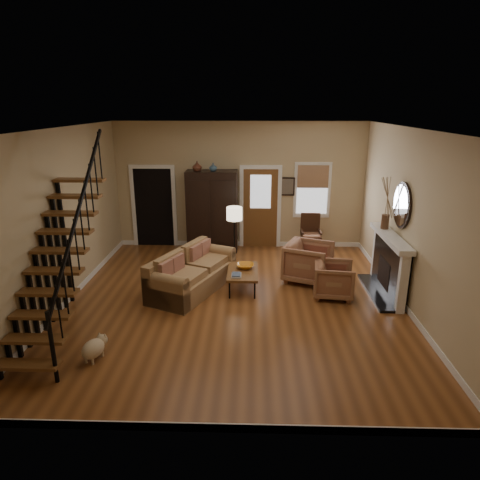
{
  "coord_description": "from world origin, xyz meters",
  "views": [
    {
      "loc": [
        0.34,
        -7.62,
        3.71
      ],
      "look_at": [
        0.1,
        0.4,
        1.15
      ],
      "focal_mm": 32.0,
      "sensor_mm": 36.0,
      "label": 1
    }
  ],
  "objects_px": {
    "armchair_left": "(334,280)",
    "side_chair": "(311,234)",
    "armoire": "(212,211)",
    "sofa": "(193,272)",
    "armchair_right": "(309,262)",
    "coffee_table": "(243,280)",
    "floor_lamp": "(234,240)"
  },
  "relations": [
    {
      "from": "armchair_left",
      "to": "side_chair",
      "type": "distance_m",
      "value": 2.63
    },
    {
      "from": "armoire",
      "to": "armchair_left",
      "type": "height_order",
      "value": "armoire"
    },
    {
      "from": "sofa",
      "to": "armchair_left",
      "type": "relative_size",
      "value": 2.77
    },
    {
      "from": "armoire",
      "to": "armchair_right",
      "type": "height_order",
      "value": "armoire"
    },
    {
      "from": "sofa",
      "to": "armoire",
      "type": "bearing_deg",
      "value": 110.06
    },
    {
      "from": "coffee_table",
      "to": "armchair_left",
      "type": "distance_m",
      "value": 1.86
    },
    {
      "from": "coffee_table",
      "to": "armchair_left",
      "type": "xyz_separation_m",
      "value": [
        1.83,
        -0.3,
        0.15
      ]
    },
    {
      "from": "sofa",
      "to": "coffee_table",
      "type": "relative_size",
      "value": 2.01
    },
    {
      "from": "sofa",
      "to": "floor_lamp",
      "type": "distance_m",
      "value": 1.38
    },
    {
      "from": "armchair_right",
      "to": "side_chair",
      "type": "height_order",
      "value": "side_chair"
    },
    {
      "from": "armoire",
      "to": "coffee_table",
      "type": "height_order",
      "value": "armoire"
    },
    {
      "from": "armoire",
      "to": "armchair_left",
      "type": "relative_size",
      "value": 2.69
    },
    {
      "from": "coffee_table",
      "to": "armchair_right",
      "type": "height_order",
      "value": "armchair_right"
    },
    {
      "from": "floor_lamp",
      "to": "side_chair",
      "type": "height_order",
      "value": "floor_lamp"
    },
    {
      "from": "armchair_left",
      "to": "floor_lamp",
      "type": "bearing_deg",
      "value": 65.78
    },
    {
      "from": "floor_lamp",
      "to": "coffee_table",
      "type": "bearing_deg",
      "value": -77.81
    },
    {
      "from": "armchair_left",
      "to": "floor_lamp",
      "type": "height_order",
      "value": "floor_lamp"
    },
    {
      "from": "armchair_left",
      "to": "side_chair",
      "type": "bearing_deg",
      "value": 10.58
    },
    {
      "from": "armoire",
      "to": "sofa",
      "type": "bearing_deg",
      "value": -93.98
    },
    {
      "from": "armoire",
      "to": "sofa",
      "type": "height_order",
      "value": "armoire"
    },
    {
      "from": "armoire",
      "to": "floor_lamp",
      "type": "bearing_deg",
      "value": -67.56
    },
    {
      "from": "sofa",
      "to": "floor_lamp",
      "type": "xyz_separation_m",
      "value": [
        0.82,
        1.05,
        0.36
      ]
    },
    {
      "from": "armchair_left",
      "to": "armchair_right",
      "type": "xyz_separation_m",
      "value": [
        -0.41,
        0.78,
        0.08
      ]
    },
    {
      "from": "floor_lamp",
      "to": "side_chair",
      "type": "xyz_separation_m",
      "value": [
        1.91,
        1.35,
        -0.25
      ]
    },
    {
      "from": "side_chair",
      "to": "coffee_table",
      "type": "bearing_deg",
      "value": -126.2
    },
    {
      "from": "armoire",
      "to": "sofa",
      "type": "distance_m",
      "value": 2.69
    },
    {
      "from": "armchair_right",
      "to": "armoire",
      "type": "bearing_deg",
      "value": 70.59
    },
    {
      "from": "armoire",
      "to": "floor_lamp",
      "type": "distance_m",
      "value": 1.7
    },
    {
      "from": "sofa",
      "to": "armchair_right",
      "type": "bearing_deg",
      "value": 36.97
    },
    {
      "from": "armchair_left",
      "to": "side_chair",
      "type": "xyz_separation_m",
      "value": [
        -0.13,
        2.62,
        0.15
      ]
    },
    {
      "from": "coffee_table",
      "to": "armchair_right",
      "type": "distance_m",
      "value": 1.52
    },
    {
      "from": "coffee_table",
      "to": "armchair_left",
      "type": "relative_size",
      "value": 1.37
    }
  ]
}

